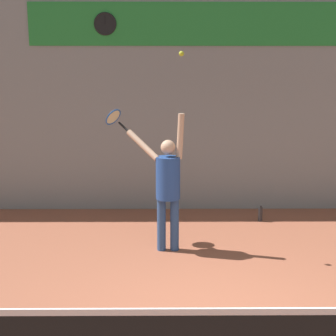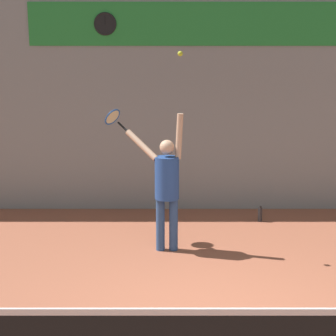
% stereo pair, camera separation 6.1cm
% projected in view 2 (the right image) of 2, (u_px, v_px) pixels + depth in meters
% --- Properties ---
extents(back_wall, '(18.00, 0.10, 5.00)m').
position_uv_depth(back_wall, '(199.00, 80.00, 8.80)').
color(back_wall, gray).
rests_on(back_wall, ground_plane).
extents(sponsor_banner, '(6.25, 0.02, 0.77)m').
position_uv_depth(sponsor_banner, '(200.00, 24.00, 8.54)').
color(sponsor_banner, '#288C38').
extents(scoreboard_clock, '(0.41, 0.04, 0.41)m').
position_uv_depth(scoreboard_clock, '(106.00, 24.00, 8.53)').
color(scoreboard_clock, black).
extents(tennis_player, '(0.89, 0.58, 2.06)m').
position_uv_depth(tennis_player, '(167.00, 183.00, 6.87)').
color(tennis_player, '#2D4C7F').
rests_on(tennis_player, ground_plane).
extents(tennis_racket, '(0.43, 0.37, 0.35)m').
position_uv_depth(tennis_racket, '(115.00, 118.00, 7.20)').
color(tennis_racket, black).
extents(tennis_ball, '(0.07, 0.07, 0.07)m').
position_uv_depth(tennis_ball, '(181.00, 54.00, 6.40)').
color(tennis_ball, '#CCDB2D').
extents(water_bottle, '(0.07, 0.07, 0.29)m').
position_uv_depth(water_bottle, '(261.00, 214.00, 8.42)').
color(water_bottle, '#262628').
rests_on(water_bottle, ground_plane).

